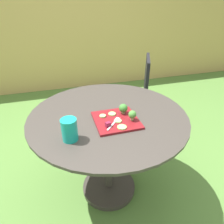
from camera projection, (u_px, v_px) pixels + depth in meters
The scene contains 14 objects.
ground_plane at pixel (109, 188), 1.73m from camera, with size 12.00×12.00×0.00m, color #4C7533.
bamboo_fence at pixel (70, 46), 3.32m from camera, with size 8.00×0.08×1.45m, color tan.
patio_table at pixel (108, 139), 1.46m from camera, with size 1.07×1.07×0.74m.
patio_chair at pixel (135, 91), 2.22m from camera, with size 0.58×0.58×0.90m.
salad_plate at pixel (116, 120), 1.27m from camera, with size 0.27×0.27×0.01m, color maroon.
drinking_glass at pixel (70, 131), 1.08m from camera, with size 0.09×0.09×0.13m.
fork at pixel (114, 123), 1.23m from camera, with size 0.12×0.12×0.00m.
broccoli_floret_0 at pixel (123, 108), 1.31m from camera, with size 0.06×0.06×0.07m.
broccoli_floret_1 at pixel (132, 115), 1.24m from camera, with size 0.05×0.05×0.07m.
cucumber_slice_0 at pixel (118, 121), 1.24m from camera, with size 0.04×0.04×0.01m, color #8EB766.
cucumber_slice_1 at pixel (103, 116), 1.29m from camera, with size 0.04×0.04×0.01m, color #8EB766.
cucumber_slice_2 at pixel (112, 114), 1.32m from camera, with size 0.05×0.05×0.01m, color #8EB766.
cucumber_slice_3 at pixel (122, 127), 1.18m from camera, with size 0.06×0.06×0.01m, color #8EB766.
beet_chunk_0 at pixel (108, 124), 1.19m from camera, with size 0.03×0.02×0.03m, color maroon.
Camera 1 is at (-0.30, -1.13, 1.43)m, focal length 32.07 mm.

